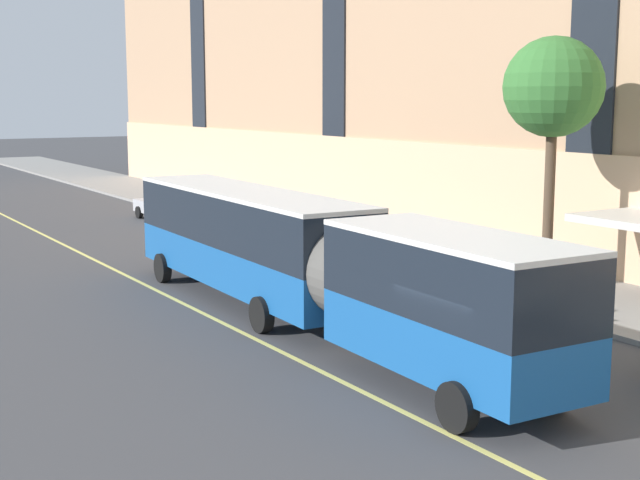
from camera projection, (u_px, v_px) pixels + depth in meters
name	position (u px, v px, depth m)	size (l,w,h in m)	color
ground_plane	(470.00, 408.00, 18.33)	(260.00, 260.00, 0.00)	#424244
city_bus	(304.00, 255.00, 24.41)	(3.31, 19.60, 3.51)	#19569E
parked_car_champagne_0	(252.00, 229.00, 37.92)	(2.01, 4.67, 1.56)	#BCAD89
parked_car_silver_2	(165.00, 205.00, 46.33)	(2.02, 4.43, 1.56)	#B7B7BC
parked_car_navy_5	(496.00, 292.00, 25.59)	(2.08, 4.45, 1.56)	navy
street_tree_far_uptown	(553.00, 89.00, 28.17)	(3.19, 3.19, 8.10)	brown
fire_hydrant	(284.00, 231.00, 39.32)	(0.42, 0.24, 0.72)	red
lane_centerline	(338.00, 379.00, 20.17)	(0.16, 140.00, 0.01)	#E0D66B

